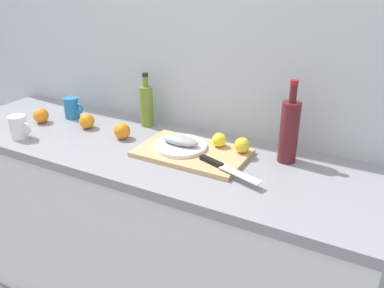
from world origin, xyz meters
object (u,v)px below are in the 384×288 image
object	(u,v)px
white_plate	(180,146)
wine_bottle	(289,130)
coffee_mug_1	(19,127)
chef_knife	(221,166)
orange_0	(122,131)
lemon_0	(242,145)
cutting_board	(192,153)
olive_oil_bottle	(147,105)
coffee_mug_0	(72,108)
fish_fillet	(180,140)

from	to	relation	value
white_plate	wine_bottle	world-z (taller)	wine_bottle
white_plate	coffee_mug_1	size ratio (longest dim) A/B	1.88
chef_knife	orange_0	world-z (taller)	orange_0
lemon_0	white_plate	bearing A→B (deg)	-161.89
cutting_board	olive_oil_bottle	xyz separation A→B (m)	(-0.35, 0.19, 0.09)
cutting_board	white_plate	bearing A→B (deg)	176.02
chef_knife	coffee_mug_0	bearing A→B (deg)	-172.59
wine_bottle	coffee_mug_0	world-z (taller)	wine_bottle
olive_oil_bottle	wine_bottle	distance (m)	0.71
cutting_board	coffee_mug_1	xyz separation A→B (m)	(-0.77, -0.22, 0.04)
coffee_mug_0	chef_knife	bearing A→B (deg)	-11.00
fish_fillet	orange_0	distance (m)	0.30
cutting_board	coffee_mug_0	bearing A→B (deg)	172.73
cutting_board	chef_knife	size ratio (longest dim) A/B	1.59
chef_knife	olive_oil_bottle	size ratio (longest dim) A/B	1.09
wine_bottle	coffee_mug_1	world-z (taller)	wine_bottle
cutting_board	orange_0	xyz separation A→B (m)	(-0.36, 0.00, 0.03)
wine_bottle	orange_0	bearing A→B (deg)	-169.41
white_plate	coffee_mug_0	bearing A→B (deg)	172.46
white_plate	lemon_0	distance (m)	0.26
chef_knife	lemon_0	bearing A→B (deg)	102.98
cutting_board	lemon_0	xyz separation A→B (m)	(0.19, 0.08, 0.04)
coffee_mug_0	orange_0	xyz separation A→B (m)	(0.39, -0.10, -0.02)
wine_bottle	cutting_board	bearing A→B (deg)	-159.45
fish_fillet	orange_0	bearing A→B (deg)	-179.31
cutting_board	chef_knife	bearing A→B (deg)	-25.93
olive_oil_bottle	wine_bottle	bearing A→B (deg)	-4.67
white_plate	lemon_0	bearing A→B (deg)	18.11
fish_fillet	coffee_mug_0	distance (m)	0.70
cutting_board	fish_fillet	xyz separation A→B (m)	(-0.06, 0.00, 0.04)
cutting_board	coffee_mug_1	world-z (taller)	coffee_mug_1
fish_fillet	white_plate	bearing A→B (deg)	-90.00
coffee_mug_1	orange_0	distance (m)	0.47
lemon_0	coffee_mug_1	size ratio (longest dim) A/B	0.54
lemon_0	wine_bottle	bearing A→B (deg)	16.42
chef_knife	wine_bottle	xyz separation A→B (m)	(0.19, 0.22, 0.10)
lemon_0	orange_0	size ratio (longest dim) A/B	0.86
cutting_board	orange_0	bearing A→B (deg)	179.95
chef_knife	lemon_0	xyz separation A→B (m)	(0.02, 0.17, 0.02)
fish_fillet	chef_knife	distance (m)	0.25
wine_bottle	coffee_mug_0	bearing A→B (deg)	-177.99
coffee_mug_1	orange_0	bearing A→B (deg)	27.62
cutting_board	olive_oil_bottle	distance (m)	0.41
cutting_board	wine_bottle	xyz separation A→B (m)	(0.36, 0.13, 0.12)
cutting_board	chef_knife	xyz separation A→B (m)	(0.17, -0.08, 0.02)
fish_fillet	coffee_mug_0	bearing A→B (deg)	172.46
cutting_board	coffee_mug_1	bearing A→B (deg)	-164.38
coffee_mug_1	orange_0	world-z (taller)	coffee_mug_1
fish_fillet	cutting_board	bearing A→B (deg)	-3.98
orange_0	chef_knife	bearing A→B (deg)	-8.96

